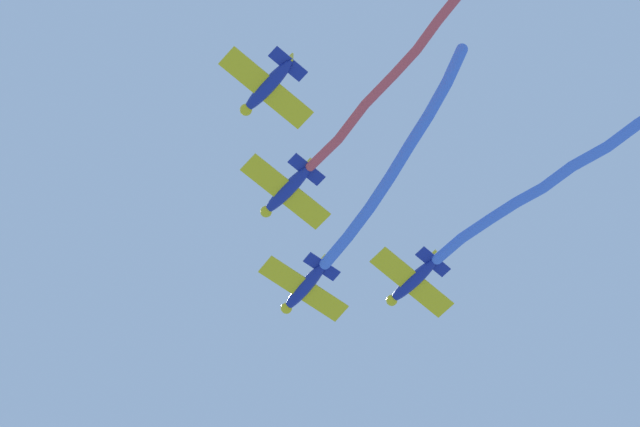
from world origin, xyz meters
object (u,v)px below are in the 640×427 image
Objects in this scene: airplane_right_wing at (412,281)px; airplane_slot at (267,87)px; airplane_lead at (304,288)px; airplane_left_wing at (286,191)px.

airplane_right_wing reaches higher than airplane_slot.
airplane_lead and airplane_left_wing have the same top height.
airplane_lead is 0.96× the size of airplane_left_wing.
airplane_lead is 16.61m from airplane_slot.
airplane_right_wing is at bearing -92.34° from airplane_left_wing.
airplane_right_wing is at bearing -129.69° from airplane_lead.
airplane_right_wing is (1.11, -8.21, 0.30)m from airplane_lead.
airplane_left_wing is (-8.30, -0.25, 0.00)m from airplane_lead.
airplane_left_wing reaches higher than airplane_slot.
airplane_slot is at bearing 134.32° from airplane_lead.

